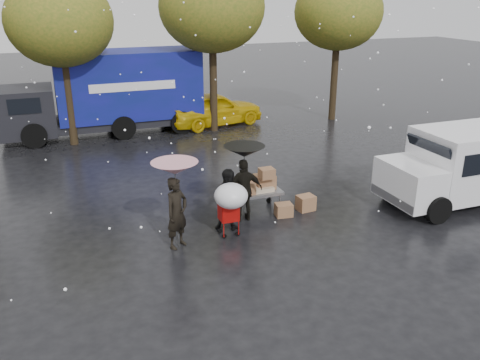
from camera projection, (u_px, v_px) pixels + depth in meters
name	position (u px, v px, depth m)	size (l,w,h in m)	color
ground	(242.00, 234.00, 13.13)	(90.00, 90.00, 0.00)	black
person_pink	(177.00, 213.00, 12.18)	(0.65, 0.43, 1.79)	black
person_middle	(230.00, 200.00, 13.10)	(0.80, 0.63, 1.65)	black
person_black	(244.00, 190.00, 13.62)	(1.02, 0.42, 1.74)	black
umbrella_pink	(175.00, 168.00, 11.77)	(1.11, 1.11, 2.19)	#4C4C4C
umbrella_black	(244.00, 151.00, 13.23)	(1.10, 1.10, 2.12)	#4C4C4C
vendor_cart	(257.00, 186.00, 14.31)	(1.52, 0.80, 1.27)	slate
shopping_cart	(231.00, 199.00, 12.58)	(0.84, 0.84, 1.46)	#AC0C09
white_van	(469.00, 164.00, 14.78)	(4.91, 2.18, 2.20)	white
blue_truck	(109.00, 93.00, 21.67)	(8.30, 2.60, 3.50)	navy
box_ground_near	(306.00, 203.00, 14.47)	(0.48, 0.39, 0.43)	brown
box_ground_far	(284.00, 210.00, 14.10)	(0.46, 0.36, 0.36)	brown
yellow_taxi	(214.00, 109.00, 23.29)	(1.83, 4.55, 1.55)	gold
tree_row	(140.00, 14.00, 19.95)	(21.60, 4.40, 7.12)	black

